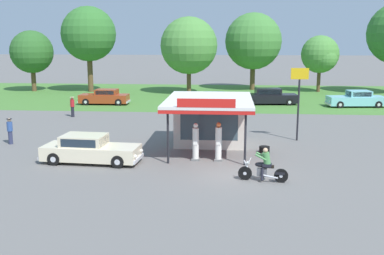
% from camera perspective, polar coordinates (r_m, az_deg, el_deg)
% --- Properties ---
extents(ground_plane, '(300.00, 300.00, 0.00)m').
position_cam_1_polar(ground_plane, '(22.36, 5.45, -5.78)').
color(ground_plane, slate).
extents(grass_verge_strip, '(120.00, 24.00, 0.01)m').
position_cam_1_polar(grass_verge_strip, '(51.80, 5.09, 3.96)').
color(grass_verge_strip, '#477A33').
rests_on(grass_verge_strip, ground).
extents(service_station_kiosk, '(4.91, 6.93, 3.49)m').
position_cam_1_polar(service_station_kiosk, '(27.70, 2.26, 1.37)').
color(service_station_kiosk, beige).
rests_on(service_station_kiosk, ground).
extents(gas_pump_nearside, '(0.44, 0.44, 2.03)m').
position_cam_1_polar(gas_pump_nearside, '(24.44, 0.46, -1.99)').
color(gas_pump_nearside, slate).
rests_on(gas_pump_nearside, ground).
extents(gas_pump_offside, '(0.44, 0.44, 2.09)m').
position_cam_1_polar(gas_pump_offside, '(24.37, 3.32, -1.97)').
color(gas_pump_offside, slate).
rests_on(gas_pump_offside, ground).
extents(motorcycle_with_rider, '(2.28, 0.74, 1.58)m').
position_cam_1_polar(motorcycle_with_rider, '(21.22, 8.98, -4.96)').
color(motorcycle_with_rider, black).
rests_on(motorcycle_with_rider, ground).
extents(featured_classic_sedan, '(5.35, 2.21, 1.47)m').
position_cam_1_polar(featured_classic_sedan, '(24.71, -12.64, -2.73)').
color(featured_classic_sedan, beige).
rests_on(featured_classic_sedan, ground).
extents(parked_car_back_row_right, '(4.96, 2.04, 1.53)m').
position_cam_1_polar(parked_car_back_row_right, '(42.24, 2.48, 3.30)').
color(parked_car_back_row_right, '#19479E').
rests_on(parked_car_back_row_right, ground).
extents(parked_car_back_row_centre_right, '(5.65, 2.41, 1.55)m').
position_cam_1_polar(parked_car_back_row_centre_right, '(46.15, 19.86, 3.32)').
color(parked_car_back_row_centre_right, '#7AC6D1').
rests_on(parked_car_back_row_centre_right, ground).
extents(parked_car_back_row_centre_left, '(4.97, 1.91, 1.49)m').
position_cam_1_polar(parked_car_back_row_centre_left, '(45.84, -10.86, 3.73)').
color(parked_car_back_row_centre_left, '#993819').
rests_on(parked_car_back_row_centre_left, ground).
extents(parked_car_back_row_far_left, '(5.71, 2.34, 1.57)m').
position_cam_1_polar(parked_car_back_row_far_left, '(45.69, 9.60, 3.79)').
color(parked_car_back_row_far_left, black).
rests_on(parked_car_back_row_far_left, ground).
extents(bystander_standing_back_lot, '(0.34, 0.34, 1.50)m').
position_cam_1_polar(bystander_standing_back_lot, '(38.10, 1.63, 2.58)').
color(bystander_standing_back_lot, '#2D3351').
rests_on(bystander_standing_back_lot, ground).
extents(bystander_admiring_sedan, '(0.37, 0.37, 1.68)m').
position_cam_1_polar(bystander_admiring_sedan, '(39.11, -14.72, 2.60)').
color(bystander_admiring_sedan, black).
rests_on(bystander_admiring_sedan, ground).
extents(bystander_strolling_foreground, '(0.36, 0.36, 1.62)m').
position_cam_1_polar(bystander_strolling_foreground, '(30.31, -21.79, -0.33)').
color(bystander_strolling_foreground, '#2D3351').
rests_on(bystander_strolling_foreground, ground).
extents(tree_oak_far_left, '(6.59, 6.59, 8.87)m').
position_cam_1_polar(tree_oak_far_left, '(53.48, -0.42, 10.11)').
color(tree_oak_far_left, brown).
rests_on(tree_oak_far_left, ground).
extents(tree_oak_left, '(4.48, 4.53, 6.75)m').
position_cam_1_polar(tree_oak_left, '(57.11, 15.82, 8.67)').
color(tree_oak_left, brown).
rests_on(tree_oak_left, ground).
extents(tree_oak_distant_spare, '(5.14, 5.14, 7.34)m').
position_cam_1_polar(tree_oak_distant_spare, '(59.13, -19.34, 8.78)').
color(tree_oak_distant_spare, brown).
rests_on(tree_oak_distant_spare, ground).
extents(tree_oak_far_right, '(6.49, 6.49, 10.15)m').
position_cam_1_polar(tree_oak_far_right, '(56.61, -12.68, 11.18)').
color(tree_oak_far_right, brown).
rests_on(tree_oak_far_right, ground).
extents(tree_oak_centre, '(6.99, 6.99, 9.52)m').
position_cam_1_polar(tree_oak_centre, '(57.94, 7.68, 10.63)').
color(tree_oak_centre, brown).
rests_on(tree_oak_centre, ground).
extents(roadside_pole_sign, '(1.10, 0.12, 4.63)m').
position_cam_1_polar(roadside_pole_sign, '(29.57, 13.23, 4.43)').
color(roadside_pole_sign, black).
rests_on(roadside_pole_sign, ground).
extents(spare_tire_stack, '(0.60, 0.60, 0.36)m').
position_cam_1_polar(spare_tire_stack, '(26.54, 9.03, -2.73)').
color(spare_tire_stack, black).
rests_on(spare_tire_stack, ground).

